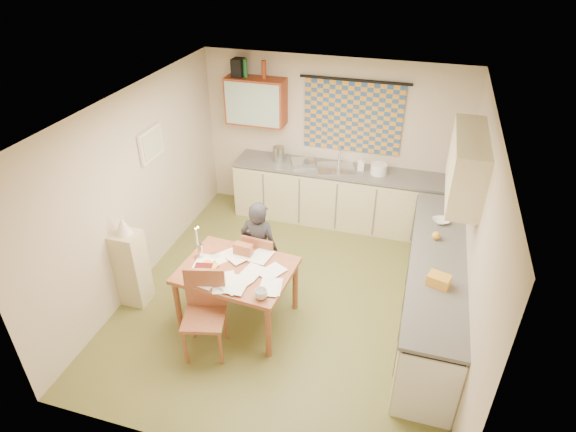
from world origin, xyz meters
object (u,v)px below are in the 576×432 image
(counter_right, at_px, (432,290))
(person, at_px, (259,248))
(chair_far, at_px, (264,271))
(shelf_stand, at_px, (132,268))
(stove, at_px, (428,369))
(dining_table, at_px, (238,294))
(counter_back, at_px, (340,196))

(counter_right, bearing_deg, person, -178.28)
(chair_far, distance_m, shelf_stand, 1.63)
(counter_right, distance_m, shelf_stand, 3.61)
(stove, relative_size, dining_table, 0.67)
(counter_back, xyz_separation_m, chair_far, (-0.61, -1.90, -0.18))
(counter_back, height_order, dining_table, counter_back)
(shelf_stand, bearing_deg, counter_right, 11.05)
(counter_back, xyz_separation_m, dining_table, (-0.72, -2.51, -0.07))
(counter_right, height_order, shelf_stand, shelf_stand)
(stove, distance_m, chair_far, 2.39)
(chair_far, bearing_deg, counter_right, -174.54)
(dining_table, bearing_deg, stove, -10.03)
(stove, height_order, person, person)
(dining_table, bearing_deg, counter_back, 78.71)
(dining_table, xyz_separation_m, chair_far, (0.11, 0.61, -0.10))
(stove, relative_size, chair_far, 1.00)
(counter_right, relative_size, dining_table, 2.23)
(counter_back, xyz_separation_m, person, (-0.64, -1.94, 0.21))
(person, bearing_deg, shelf_stand, 25.79)
(counter_right, height_order, chair_far, counter_right)
(stove, height_order, shelf_stand, shelf_stand)
(stove, bearing_deg, counter_right, 90.00)
(counter_back, distance_m, stove, 3.41)
(chair_far, height_order, shelf_stand, shelf_stand)
(counter_back, height_order, shelf_stand, shelf_stand)
(counter_right, height_order, stove, counter_right)
(dining_table, relative_size, person, 1.00)
(person, bearing_deg, dining_table, 84.69)
(dining_table, height_order, shelf_stand, shelf_stand)
(dining_table, bearing_deg, shelf_stand, -172.71)
(person, bearing_deg, counter_back, -106.32)
(stove, distance_m, shelf_stand, 3.58)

